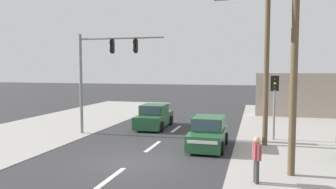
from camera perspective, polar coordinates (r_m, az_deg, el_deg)
ground_plane at (r=14.10m, az=-6.43°, el=-11.71°), size 140.00×140.00×0.00m
lane_dash_near at (r=12.34m, az=-9.93°, el=-14.09°), size 0.20×2.40×0.01m
lane_dash_mid at (r=16.83m, az=-2.65°, el=-9.00°), size 0.20×2.40×0.01m
lane_dash_far at (r=21.55m, az=1.41°, el=-6.03°), size 0.20×2.40×0.01m
kerb_left_verge at (r=21.73m, az=-23.81°, el=-6.29°), size 8.00×40.00×0.02m
utility_pole_foreground_right at (r=12.63m, az=20.58°, el=8.87°), size 3.78×0.51×9.18m
utility_pole_midground_right at (r=17.39m, az=16.88°, el=9.62°), size 1.80×0.26×10.60m
traffic_signal_mast at (r=19.84m, az=-11.72°, el=5.01°), size 5.29×0.44×6.00m
pedestal_signal_right_kerb at (r=18.87m, az=18.05°, el=-0.34°), size 0.44×0.30×3.56m
shopfront_wall_far at (r=29.30m, az=26.83°, el=-0.19°), size 12.00×1.00×3.60m
sedan_kerbside_parked at (r=22.03m, az=-2.41°, el=-3.96°), size 1.99×4.29×1.56m
hatchback_crossing_left at (r=16.55m, az=6.99°, el=-6.79°), size 1.79×3.65×1.53m
pedestrian_at_kerb at (r=11.72m, az=15.17°, el=-10.47°), size 0.32×0.54×1.63m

